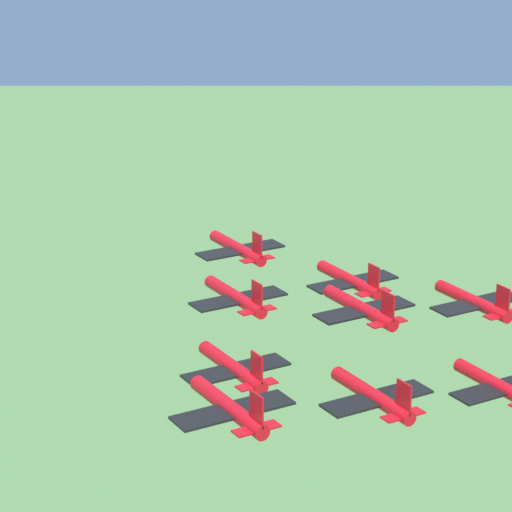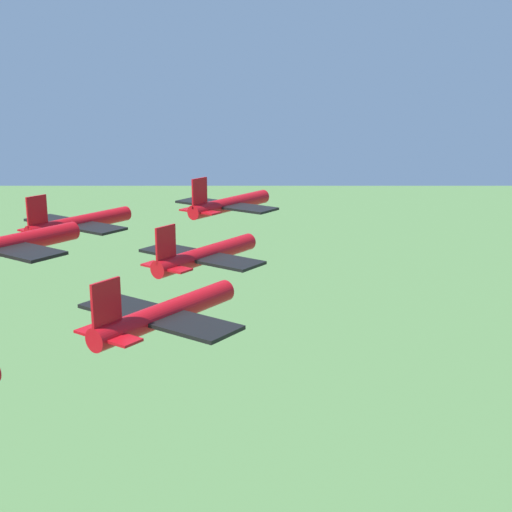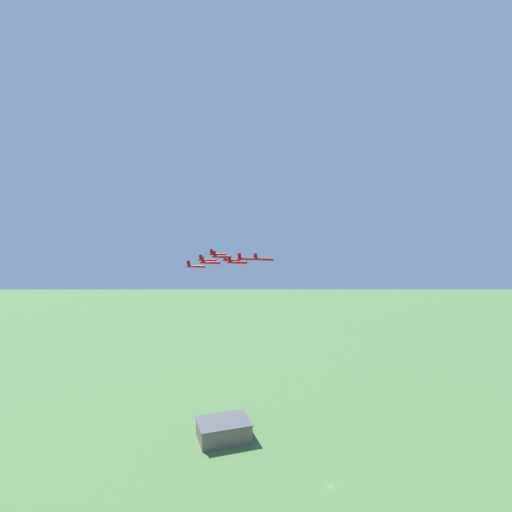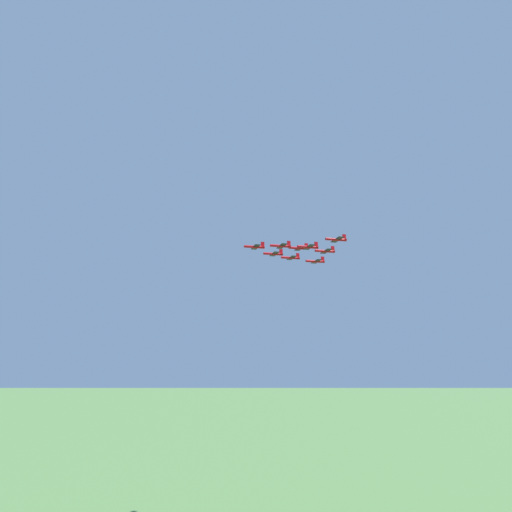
{
  "view_description": "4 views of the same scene",
  "coord_description": "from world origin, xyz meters",
  "px_view_note": "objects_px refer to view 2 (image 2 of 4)",
  "views": [
    {
      "loc": [
        97.22,
        -119.92,
        184.48
      ],
      "look_at": [
        47.02,
        3.6,
        139.77
      ],
      "focal_mm": 85.0,
      "sensor_mm": 36.0,
      "label": 1
    },
    {
      "loc": [
        112.89,
        3.68,
        152.85
      ],
      "look_at": [
        46.45,
        5.53,
        135.8
      ],
      "focal_mm": 50.0,
      "sensor_mm": 36.0,
      "label": 2
    },
    {
      "loc": [
        115.13,
        205.72,
        158.51
      ],
      "look_at": [
        49.83,
        5.32,
        142.65
      ],
      "focal_mm": 28.0,
      "sensor_mm": 36.0,
      "label": 3
    },
    {
      "loc": [
        -113.03,
        -128.53,
        85.61
      ],
      "look_at": [
        43.32,
        0.65,
        134.93
      ],
      "focal_mm": 28.0,
      "sensor_mm": 36.0,
      "label": 4
    }
  ],
  "objects_px": {
    "jet_5": "(161,314)",
    "jet_4": "(5,245)",
    "jet_2": "(203,255)",
    "jet_1": "(77,223)",
    "jet_0": "(228,204)"
  },
  "relations": [
    {
      "from": "jet_2",
      "to": "jet_4",
      "type": "xyz_separation_m",
      "value": [
        5.38,
        -13.32,
        2.19
      ]
    },
    {
      "from": "jet_2",
      "to": "jet_4",
      "type": "bearing_deg",
      "value": -120.47
    },
    {
      "from": "jet_2",
      "to": "jet_5",
      "type": "bearing_deg",
      "value": -59.53
    },
    {
      "from": "jet_1",
      "to": "jet_2",
      "type": "height_order",
      "value": "jet_1"
    },
    {
      "from": "jet_1",
      "to": "jet_2",
      "type": "xyz_separation_m",
      "value": [
        8.88,
        11.55,
        -0.75
      ]
    },
    {
      "from": "jet_0",
      "to": "jet_2",
      "type": "distance_m",
      "value": 14.44
    },
    {
      "from": "jet_4",
      "to": "jet_5",
      "type": "relative_size",
      "value": 1.0
    },
    {
      "from": "jet_1",
      "to": "jet_5",
      "type": "xyz_separation_m",
      "value": [
        23.14,
        9.79,
        -0.62
      ]
    },
    {
      "from": "jet_0",
      "to": "jet_4",
      "type": "height_order",
      "value": "jet_4"
    },
    {
      "from": "jet_1",
      "to": "jet_2",
      "type": "bearing_deg",
      "value": 0.0
    },
    {
      "from": "jet_0",
      "to": "jet_1",
      "type": "bearing_deg",
      "value": -120.47
    },
    {
      "from": "jet_5",
      "to": "jet_4",
      "type": "bearing_deg",
      "value": 180.0
    },
    {
      "from": "jet_5",
      "to": "jet_0",
      "type": "bearing_deg",
      "value": 120.47
    },
    {
      "from": "jet_2",
      "to": "jet_1",
      "type": "bearing_deg",
      "value": -180.0
    },
    {
      "from": "jet_2",
      "to": "jet_5",
      "type": "xyz_separation_m",
      "value": [
        14.26,
        -1.77,
        0.12
      ]
    }
  ]
}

